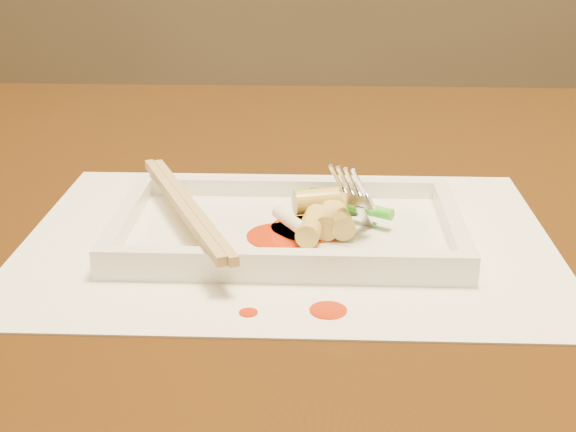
{
  "coord_description": "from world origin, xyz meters",
  "views": [
    {
      "loc": [
        0.07,
        -0.65,
        0.99
      ],
      "look_at": [
        0.05,
        -0.09,
        0.77
      ],
      "focal_mm": 50.0,
      "sensor_mm": 36.0,
      "label": 1
    }
  ],
  "objects_px": {
    "placemat": "(288,239)",
    "fork": "(383,129)",
    "plate_base": "(288,233)",
    "chopstick_a": "(180,205)",
    "table": "(239,302)"
  },
  "relations": [
    {
      "from": "table",
      "to": "fork",
      "type": "distance_m",
      "value": 0.23
    },
    {
      "from": "chopstick_a",
      "to": "fork",
      "type": "distance_m",
      "value": 0.16
    },
    {
      "from": "placemat",
      "to": "fork",
      "type": "relative_size",
      "value": 2.86
    },
    {
      "from": "table",
      "to": "placemat",
      "type": "xyz_separation_m",
      "value": [
        0.05,
        -0.09,
        0.1
      ]
    },
    {
      "from": "chopstick_a",
      "to": "table",
      "type": "bearing_deg",
      "value": 68.82
    },
    {
      "from": "fork",
      "to": "plate_base",
      "type": "bearing_deg",
      "value": -165.58
    },
    {
      "from": "table",
      "to": "plate_base",
      "type": "height_order",
      "value": "plate_base"
    },
    {
      "from": "fork",
      "to": "placemat",
      "type": "bearing_deg",
      "value": -165.58
    },
    {
      "from": "plate_base",
      "to": "fork",
      "type": "xyz_separation_m",
      "value": [
        0.07,
        0.02,
        0.08
      ]
    },
    {
      "from": "chopstick_a",
      "to": "fork",
      "type": "xyz_separation_m",
      "value": [
        0.15,
        0.02,
        0.06
      ]
    },
    {
      "from": "placemat",
      "to": "plate_base",
      "type": "relative_size",
      "value": 1.54
    },
    {
      "from": "chopstick_a",
      "to": "placemat",
      "type": "bearing_deg",
      "value": -0.0
    },
    {
      "from": "plate_base",
      "to": "fork",
      "type": "height_order",
      "value": "fork"
    },
    {
      "from": "placemat",
      "to": "table",
      "type": "bearing_deg",
      "value": 118.89
    },
    {
      "from": "plate_base",
      "to": "fork",
      "type": "distance_m",
      "value": 0.11
    }
  ]
}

